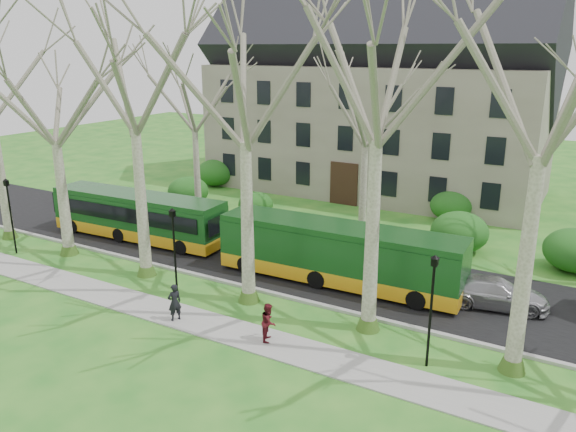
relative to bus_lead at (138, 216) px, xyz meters
The scene contains 14 objects.
ground 14.39m from the bus_lead, 17.85° to the right, with size 120.00×120.00×0.00m, color #206C1E.
sidewalk 15.33m from the bus_lead, 26.82° to the right, with size 70.00×2.00×0.06m, color gray.
road 13.74m from the bus_lead, ahead, with size 80.00×8.00×0.06m, color black.
curb 13.99m from the bus_lead, 11.96° to the right, with size 80.00×0.25×0.14m, color #A5A39E.
building 22.04m from the bus_lead, 68.78° to the left, with size 26.50×12.20×16.00m.
tree_row_verge 15.24m from the bus_lead, 16.70° to the right, with size 49.00×7.00×14.00m.
tree_row_far 14.65m from the bus_lead, 28.30° to the left, with size 33.00×7.00×12.00m.
lamp_row 14.68m from the bus_lead, 21.58° to the right, with size 36.22×0.22×4.30m.
hedges 13.15m from the bus_lead, 47.05° to the left, with size 30.60×8.60×2.00m.
bus_lead is the anchor object (origin of this frame).
bus_follow 13.49m from the bus_lead, ahead, with size 12.34×2.57×3.08m, color #134217, non-canonical shape.
sedan 20.89m from the bus_lead, ahead, with size 1.87×4.60×1.34m, color #A4A4A8.
pedestrian_a 11.71m from the bus_lead, 38.54° to the right, with size 0.61×0.40×1.67m, color black.
pedestrian_b 15.14m from the bus_lead, 26.41° to the right, with size 0.77×0.60×1.58m, color #53131B.
Camera 1 is at (10.67, -19.52, 11.37)m, focal length 35.00 mm.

